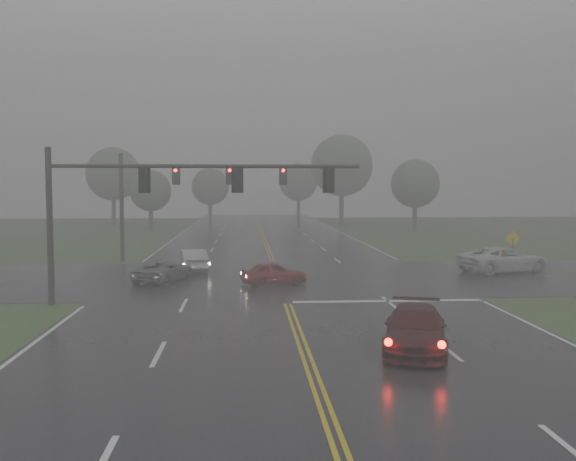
{
  "coord_description": "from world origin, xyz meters",
  "views": [
    {
      "loc": [
        -1.82,
        -13.57,
        5.17
      ],
      "look_at": [
        0.15,
        16.0,
        3.1
      ],
      "focal_mm": 40.0,
      "sensor_mm": 36.0,
      "label": 1
    }
  ],
  "objects": [
    {
      "name": "sedan_maroon",
      "position": [
        3.46,
        5.85,
        0.0
      ],
      "size": [
        3.06,
        4.98,
        1.35
      ],
      "primitive_type": "imported",
      "rotation": [
        0.0,
        0.0,
        -0.27
      ],
      "color": "#340A09",
      "rests_on": "ground"
    },
    {
      "name": "signal_gantry_far",
      "position": [
        -6.43,
        30.6,
        5.15
      ],
      "size": [
        12.36,
        0.37,
        7.36
      ],
      "color": "black",
      "rests_on": "ground"
    },
    {
      "name": "tree_n_mid",
      "position": [
        -6.71,
        76.78,
        5.02
      ],
      "size": [
        5.2,
        5.2,
        7.63
      ],
      "color": "#2C241D",
      "rests_on": "ground"
    },
    {
      "name": "tree_nw_a",
      "position": [
        -12.68,
        61.08,
        4.57
      ],
      "size": [
        4.74,
        4.74,
        6.96
      ],
      "color": "#2C241D",
      "rests_on": "ground"
    },
    {
      "name": "sedan_red",
      "position": [
        -0.33,
        19.63,
        0.0
      ],
      "size": [
        3.64,
        2.03,
        1.17
      ],
      "primitive_type": "imported",
      "rotation": [
        0.0,
        0.0,
        1.77
      ],
      "color": "maroon",
      "rests_on": "ground"
    },
    {
      "name": "tree_ne_a",
      "position": [
        10.7,
        69.27,
        7.76
      ],
      "size": [
        8.03,
        8.03,
        11.8
      ],
      "color": "#2C241D",
      "rests_on": "ground"
    },
    {
      "name": "signal_gantry_near",
      "position": [
        -5.96,
        14.49,
        4.83
      ],
      "size": [
        13.53,
        0.3,
        6.82
      ],
      "color": "black",
      "rests_on": "ground"
    },
    {
      "name": "stop_bar",
      "position": [
        4.5,
        14.4,
        0.0
      ],
      "size": [
        8.5,
        0.5,
        0.01
      ],
      "primitive_type": "cube",
      "color": "silver",
      "rests_on": "ground"
    },
    {
      "name": "sedan_silver",
      "position": [
        -5.0,
        25.17,
        0.0
      ],
      "size": [
        2.18,
        4.28,
        1.35
      ],
      "primitive_type": "imported",
      "rotation": [
        0.0,
        0.0,
        3.34
      ],
      "color": "#AAACB1",
      "rests_on": "ground"
    },
    {
      "name": "cross_street",
      "position": [
        0.0,
        22.0,
        0.0
      ],
      "size": [
        120.0,
        14.0,
        0.02
      ],
      "primitive_type": "cube",
      "color": "black",
      "rests_on": "ground"
    },
    {
      "name": "tree_e_near",
      "position": [
        17.76,
        59.36,
        5.4
      ],
      "size": [
        5.59,
        5.59,
        8.21
      ],
      "color": "#2C241D",
      "rests_on": "ground"
    },
    {
      "name": "car_grey",
      "position": [
        -6.24,
        21.04,
        0.0
      ],
      "size": [
        3.27,
        4.64,
        1.17
      ],
      "primitive_type": "imported",
      "rotation": [
        0.0,
        0.0,
        2.8
      ],
      "color": "#55575C",
      "rests_on": "ground"
    },
    {
      "name": "ground",
      "position": [
        0.0,
        0.0,
        0.0
      ],
      "size": [
        180.0,
        180.0,
        0.0
      ],
      "primitive_type": "plane",
      "color": "#354C20",
      "rests_on": "ground"
    },
    {
      "name": "tree_nw_b",
      "position": [
        -18.86,
        70.82,
        6.67
      ],
      "size": [
        6.91,
        6.91,
        10.15
      ],
      "color": "#2C241D",
      "rests_on": "ground"
    },
    {
      "name": "main_road",
      "position": [
        0.0,
        20.0,
        0.0
      ],
      "size": [
        18.0,
        160.0,
        0.02
      ],
      "primitive_type": "cube",
      "color": "black",
      "rests_on": "ground"
    },
    {
      "name": "sign_diamond_east",
      "position": [
        14.58,
        24.63,
        1.65
      ],
      "size": [
        1.01,
        0.2,
        2.45
      ],
      "rotation": [
        0.0,
        0.0,
        0.16
      ],
      "color": "black",
      "rests_on": "ground"
    },
    {
      "name": "tree_n_far",
      "position": [
        6.51,
        86.61,
        5.75
      ],
      "size": [
        5.96,
        5.96,
        8.76
      ],
      "color": "#2C241D",
      "rests_on": "ground"
    },
    {
      "name": "pickup_white",
      "position": [
        13.6,
        23.54,
        0.0
      ],
      "size": [
        5.9,
        3.91,
        1.51
      ],
      "primitive_type": "imported",
      "rotation": [
        0.0,
        0.0,
        1.85
      ],
      "color": "silver",
      "rests_on": "ground"
    }
  ]
}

